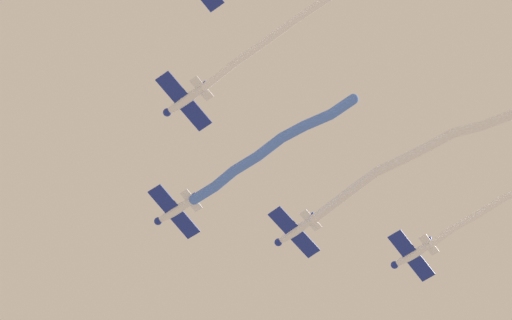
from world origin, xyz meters
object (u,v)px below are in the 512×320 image
at_px(airplane_lead, 175,211).
at_px(airplane_left_wing, 184,101).
at_px(airplane_right_wing, 295,231).
at_px(airplane_trail, 412,255).

relative_size(airplane_lead, airplane_left_wing, 1.01).
bearing_deg(airplane_lead, airplane_right_wing, -132.81).
bearing_deg(airplane_right_wing, airplane_trail, -128.97).
xyz_separation_m(airplane_left_wing, airplane_trail, (19.36, -16.29, 0.00)).
relative_size(airplane_lead, airplane_right_wing, 1.01).
height_order(airplane_left_wing, airplane_trail, same).
xyz_separation_m(airplane_right_wing, airplane_trail, (4.53, -9.88, -0.30)).
xyz_separation_m(airplane_lead, airplane_right_wing, (4.54, -9.88, 0.30)).
height_order(airplane_left_wing, airplane_right_wing, airplane_right_wing).
xyz_separation_m(airplane_lead, airplane_left_wing, (-10.30, -3.47, 0.00)).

